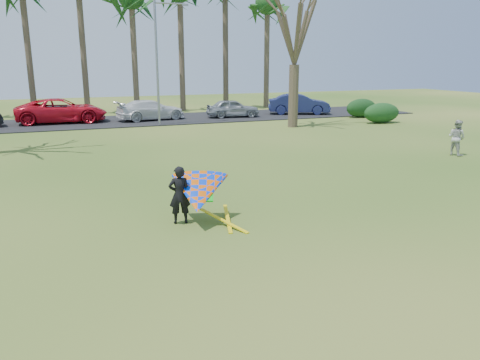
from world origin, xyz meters
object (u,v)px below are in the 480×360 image
object	(u,v)px
bare_tree_right	(295,22)
car_2	(62,111)
streetlight	(159,57)
car_5	(299,104)
pedestrian_a	(457,138)
kite_flyer	(197,193)
car_3	(151,110)
car_4	(233,108)

from	to	relation	value
bare_tree_right	car_2	xyz separation A→B (m)	(-14.07, 7.36, -5.67)
bare_tree_right	streetlight	distance (m)	9.05
bare_tree_right	car_5	world-z (taller)	bare_tree_right
pedestrian_a	kite_flyer	size ratio (longest dim) A/B	0.68
pedestrian_a	car_2	bearing A→B (deg)	29.59
streetlight	car_5	bearing A→B (deg)	10.96
car_2	car_3	distance (m)	6.07
streetlight	car_3	distance (m)	4.58
car_4	kite_flyer	size ratio (longest dim) A/B	1.65
car_5	pedestrian_a	distance (m)	17.57
bare_tree_right	car_4	bearing A→B (deg)	107.11
car_4	streetlight	bearing A→B (deg)	116.31
streetlight	pedestrian_a	xyz separation A→B (m)	(10.32, -15.26, -3.65)
car_4	pedestrian_a	bearing A→B (deg)	-159.67
bare_tree_right	car_3	distance (m)	11.96
car_2	pedestrian_a	distance (m)	24.91
car_3	pedestrian_a	xyz separation A→B (m)	(10.51, -17.96, 0.04)
streetlight	car_2	bearing A→B (deg)	151.64
car_4	car_5	size ratio (longest dim) A/B	0.81
pedestrian_a	kite_flyer	world-z (taller)	kite_flyer
car_4	kite_flyer	distance (m)	24.01
car_2	pedestrian_a	world-z (taller)	car_2
car_2	car_4	bearing A→B (deg)	-93.91
car_2	car_4	distance (m)	12.23
car_2	car_5	xyz separation A→B (m)	(17.90, -1.11, -0.03)
streetlight	car_5	xyz separation A→B (m)	(11.66, 2.26, -3.60)
bare_tree_right	pedestrian_a	distance (m)	12.89
bare_tree_right	car_5	distance (m)	9.29
car_4	car_2	bearing A→B (deg)	90.64
streetlight	car_4	bearing A→B (deg)	20.07
car_3	car_5	bearing A→B (deg)	-102.24
streetlight	car_2	world-z (taller)	streetlight
car_2	car_5	size ratio (longest dim) A/B	1.23
car_3	bare_tree_right	bearing A→B (deg)	-139.92
car_3	car_4	xyz separation A→B (m)	(6.14, -0.53, -0.04)
car_4	bare_tree_right	bearing A→B (deg)	-156.65
car_5	kite_flyer	size ratio (longest dim) A/B	2.04
car_5	pedestrian_a	size ratio (longest dim) A/B	3.00
car_2	car_5	distance (m)	17.93
kite_flyer	bare_tree_right	bearing A→B (deg)	54.96
bare_tree_right	car_2	size ratio (longest dim) A/B	1.54
car_2	car_3	bearing A→B (deg)	-94.59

